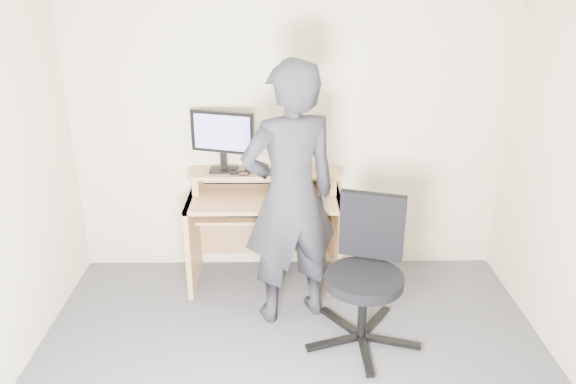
{
  "coord_description": "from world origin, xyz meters",
  "views": [
    {
      "loc": [
        -0.07,
        -2.61,
        2.44
      ],
      "look_at": [
        -0.02,
        1.05,
        0.95
      ],
      "focal_mm": 35.0,
      "sensor_mm": 36.0,
      "label": 1
    }
  ],
  "objects_px": {
    "desk": "(265,216)",
    "person": "(290,197)",
    "office_chair": "(367,267)",
    "monitor": "(222,136)"
  },
  "relations": [
    {
      "from": "desk",
      "to": "person",
      "type": "distance_m",
      "value": 0.72
    },
    {
      "from": "desk",
      "to": "person",
      "type": "bearing_deg",
      "value": -71.13
    },
    {
      "from": "monitor",
      "to": "office_chair",
      "type": "xyz_separation_m",
      "value": [
        1.03,
        -0.91,
        -0.66
      ]
    },
    {
      "from": "office_chair",
      "to": "person",
      "type": "xyz_separation_m",
      "value": [
        -0.51,
        0.27,
        0.41
      ]
    },
    {
      "from": "office_chair",
      "to": "person",
      "type": "height_order",
      "value": "person"
    },
    {
      "from": "desk",
      "to": "office_chair",
      "type": "xyz_separation_m",
      "value": [
        0.7,
        -0.84,
        -0.0
      ]
    },
    {
      "from": "desk",
      "to": "monitor",
      "type": "height_order",
      "value": "monitor"
    },
    {
      "from": "desk",
      "to": "office_chair",
      "type": "relative_size",
      "value": 1.21
    },
    {
      "from": "monitor",
      "to": "office_chair",
      "type": "relative_size",
      "value": 0.5
    },
    {
      "from": "desk",
      "to": "office_chair",
      "type": "bearing_deg",
      "value": -49.96
    }
  ]
}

